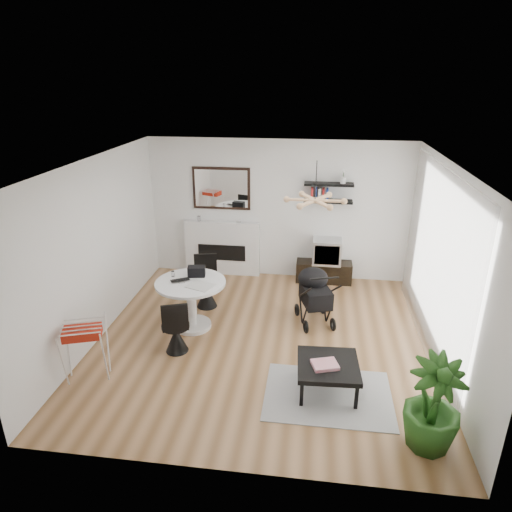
# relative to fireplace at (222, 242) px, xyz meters

# --- Properties ---
(floor) EXTENTS (5.00, 5.00, 0.00)m
(floor) POSITION_rel_fireplace_xyz_m (1.10, -2.42, -0.69)
(floor) COLOR brown
(floor) RESTS_ON ground
(ceiling) EXTENTS (5.00, 5.00, 0.00)m
(ceiling) POSITION_rel_fireplace_xyz_m (1.10, -2.42, 2.01)
(ceiling) COLOR white
(ceiling) RESTS_ON wall_back
(wall_back) EXTENTS (5.00, 0.00, 5.00)m
(wall_back) POSITION_rel_fireplace_xyz_m (1.10, 0.08, 0.66)
(wall_back) COLOR white
(wall_back) RESTS_ON floor
(wall_left) EXTENTS (0.00, 5.00, 5.00)m
(wall_left) POSITION_rel_fireplace_xyz_m (-1.40, -2.42, 0.66)
(wall_left) COLOR white
(wall_left) RESTS_ON floor
(wall_right) EXTENTS (0.00, 5.00, 5.00)m
(wall_right) POSITION_rel_fireplace_xyz_m (3.60, -2.42, 0.66)
(wall_right) COLOR white
(wall_right) RESTS_ON floor
(sheer_curtain) EXTENTS (0.04, 3.60, 2.60)m
(sheer_curtain) POSITION_rel_fireplace_xyz_m (3.50, -2.22, 0.66)
(sheer_curtain) COLOR white
(sheer_curtain) RESTS_ON wall_right
(fireplace) EXTENTS (1.50, 0.17, 2.16)m
(fireplace) POSITION_rel_fireplace_xyz_m (0.00, 0.00, 0.00)
(fireplace) COLOR white
(fireplace) RESTS_ON floor
(shelf_lower) EXTENTS (0.90, 0.25, 0.04)m
(shelf_lower) POSITION_rel_fireplace_xyz_m (2.03, -0.05, 0.91)
(shelf_lower) COLOR black
(shelf_lower) RESTS_ON wall_back
(shelf_upper) EXTENTS (0.90, 0.25, 0.04)m
(shelf_upper) POSITION_rel_fireplace_xyz_m (2.03, -0.05, 1.23)
(shelf_upper) COLOR black
(shelf_upper) RESTS_ON wall_back
(pendant_lamp) EXTENTS (0.90, 0.90, 0.10)m
(pendant_lamp) POSITION_rel_fireplace_xyz_m (1.80, -2.12, 1.46)
(pendant_lamp) COLOR tan
(pendant_lamp) RESTS_ON ceiling
(tv_console) EXTENTS (1.07, 0.37, 0.40)m
(tv_console) POSITION_rel_fireplace_xyz_m (2.03, -0.12, -0.48)
(tv_console) COLOR black
(tv_console) RESTS_ON floor
(crt_tv) EXTENTS (0.54, 0.47, 0.47)m
(crt_tv) POSITION_rel_fireplace_xyz_m (2.07, -0.12, -0.05)
(crt_tv) COLOR silver
(crt_tv) RESTS_ON tv_console
(dining_table) EXTENTS (1.10, 1.10, 0.80)m
(dining_table) POSITION_rel_fireplace_xyz_m (-0.06, -2.17, -0.16)
(dining_table) COLOR white
(dining_table) RESTS_ON floor
(laptop) EXTENTS (0.35, 0.31, 0.02)m
(laptop) POSITION_rel_fireplace_xyz_m (-0.20, -2.21, 0.13)
(laptop) COLOR black
(laptop) RESTS_ON dining_table
(black_bag) EXTENTS (0.29, 0.20, 0.16)m
(black_bag) POSITION_rel_fireplace_xyz_m (-0.01, -1.95, 0.20)
(black_bag) COLOR black
(black_bag) RESTS_ON dining_table
(newspaper) EXTENTS (0.46, 0.42, 0.01)m
(newspaper) POSITION_rel_fireplace_xyz_m (0.14, -2.30, 0.12)
(newspaper) COLOR white
(newspaper) RESTS_ON dining_table
(drinking_glass) EXTENTS (0.05, 0.05, 0.09)m
(drinking_glass) POSITION_rel_fireplace_xyz_m (-0.38, -2.01, 0.16)
(drinking_glass) COLOR white
(drinking_glass) RESTS_ON dining_table
(chair_far) EXTENTS (0.46, 0.47, 0.91)m
(chair_far) POSITION_rel_fireplace_xyz_m (0.00, -1.43, -0.40)
(chair_far) COLOR black
(chair_far) RESTS_ON floor
(chair_near) EXTENTS (0.44, 0.46, 0.85)m
(chair_near) POSITION_rel_fireplace_xyz_m (-0.10, -2.88, -0.42)
(chair_near) COLOR black
(chair_near) RESTS_ON floor
(drying_rack) EXTENTS (0.68, 0.66, 0.81)m
(drying_rack) POSITION_rel_fireplace_xyz_m (-1.08, -3.65, -0.26)
(drying_rack) COLOR white
(drying_rack) RESTS_ON floor
(stroller) EXTENTS (0.70, 0.89, 0.99)m
(stroller) POSITION_rel_fireplace_xyz_m (1.87, -1.70, -0.26)
(stroller) COLOR black
(stroller) RESTS_ON floor
(rug) EXTENTS (1.60, 1.15, 0.01)m
(rug) POSITION_rel_fireplace_xyz_m (2.09, -3.59, -0.68)
(rug) COLOR gray
(rug) RESTS_ON floor
(coffee_table) EXTENTS (0.80, 0.80, 0.39)m
(coffee_table) POSITION_rel_fireplace_xyz_m (2.07, -3.48, -0.32)
(coffee_table) COLOR black
(coffee_table) RESTS_ON rug
(magazines) EXTENTS (0.37, 0.33, 0.04)m
(magazines) POSITION_rel_fireplace_xyz_m (2.02, -3.55, -0.26)
(magazines) COLOR #E03856
(magazines) RESTS_ON coffee_table
(potted_plant) EXTENTS (0.73, 0.73, 1.10)m
(potted_plant) POSITION_rel_fireplace_xyz_m (3.14, -4.28, -0.14)
(potted_plant) COLOR #215016
(potted_plant) RESTS_ON floor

